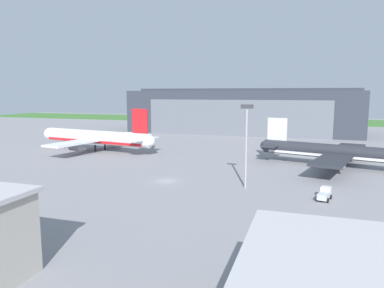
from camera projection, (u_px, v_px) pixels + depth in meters
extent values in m
plane|color=gray|center=(166.00, 181.00, 77.08)|extent=(440.00, 440.00, 0.00)
cube|color=#3F7331|center=(264.00, 120.00, 245.87)|extent=(440.00, 56.00, 0.08)
cube|color=#2D333D|center=(243.00, 111.00, 175.65)|extent=(105.66, 41.35, 19.78)
cube|color=slate|center=(235.00, 118.00, 156.30)|extent=(80.30, 0.30, 15.83)
cube|color=#2D333D|center=(244.00, 90.00, 174.16)|extent=(105.66, 9.92, 1.20)
cylinder|color=#282B33|center=(344.00, 152.00, 89.71)|extent=(41.36, 14.18, 3.61)
sphere|color=#282B33|center=(265.00, 146.00, 100.87)|extent=(2.81, 2.81, 2.81)
cube|color=silver|center=(344.00, 156.00, 89.85)|extent=(38.13, 13.36, 0.63)
cube|color=silver|center=(277.00, 129.00, 98.40)|extent=(5.36, 1.78, 6.13)
cube|color=#282B33|center=(270.00, 146.00, 97.21)|extent=(4.93, 5.84, 0.28)
cube|color=#282B33|center=(277.00, 144.00, 101.75)|extent=(4.93, 5.84, 0.28)
cube|color=#282B33|center=(332.00, 160.00, 81.78)|extent=(11.14, 19.37, 0.56)
cube|color=#282B33|center=(348.00, 148.00, 98.66)|extent=(11.14, 19.37, 0.56)
cylinder|color=gray|center=(337.00, 165.00, 82.75)|extent=(3.82, 2.79, 1.98)
cylinder|color=gray|center=(350.00, 154.00, 97.20)|extent=(3.82, 2.79, 1.98)
cylinder|color=black|center=(335.00, 164.00, 89.44)|extent=(0.56, 0.56, 2.29)
cylinder|color=black|center=(338.00, 162.00, 92.60)|extent=(0.56, 0.56, 2.29)
cylinder|color=silver|center=(96.00, 137.00, 116.48)|extent=(42.24, 11.38, 4.35)
sphere|color=silver|center=(50.00, 134.00, 126.11)|extent=(4.17, 4.17, 4.17)
sphere|color=silver|center=(150.00, 141.00, 106.86)|extent=(3.39, 3.39, 3.39)
cube|color=red|center=(96.00, 141.00, 116.65)|extent=(38.93, 10.85, 0.76)
cube|color=red|center=(140.00, 121.00, 107.57)|extent=(5.46, 1.32, 7.39)
cube|color=silver|center=(149.00, 138.00, 110.80)|extent=(4.76, 6.64, 0.28)
cube|color=silver|center=(136.00, 140.00, 105.10)|extent=(4.76, 6.64, 0.28)
cube|color=silver|center=(118.00, 136.00, 125.22)|extent=(9.71, 19.08, 0.56)
cube|color=silver|center=(74.00, 143.00, 107.14)|extent=(9.71, 19.08, 0.56)
cylinder|color=gray|center=(114.00, 140.00, 124.52)|extent=(4.48, 3.05, 2.39)
cylinder|color=gray|center=(76.00, 147.00, 108.99)|extent=(4.48, 3.05, 2.39)
cylinder|color=black|center=(65.00, 144.00, 123.51)|extent=(0.56, 0.56, 2.38)
cylinder|color=black|center=(105.00, 147.00, 118.20)|extent=(0.56, 0.56, 2.38)
cylinder|color=black|center=(95.00, 149.00, 114.19)|extent=(0.56, 0.56, 2.38)
cube|color=silver|center=(326.00, 191.00, 64.36)|extent=(1.96, 1.94, 1.73)
cube|color=#B7BCC6|center=(323.00, 196.00, 62.64)|extent=(2.21, 2.94, 1.02)
cylinder|color=black|center=(331.00, 197.00, 63.97)|extent=(0.45, 0.85, 0.82)
cylinder|color=black|center=(320.00, 195.00, 64.91)|extent=(0.45, 0.85, 0.82)
cylinder|color=black|center=(328.00, 200.00, 61.85)|extent=(0.45, 0.85, 0.82)
cylinder|color=black|center=(317.00, 199.00, 62.79)|extent=(0.45, 0.85, 0.82)
cylinder|color=#99999E|center=(246.00, 149.00, 70.30)|extent=(0.44, 0.44, 15.83)
cube|color=#333338|center=(247.00, 106.00, 69.12)|extent=(2.40, 0.50, 0.80)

